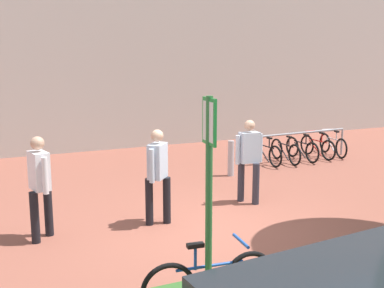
{
  "coord_description": "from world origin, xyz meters",
  "views": [
    {
      "loc": [
        -3.5,
        -6.8,
        2.96
      ],
      "look_at": [
        0.61,
        2.29,
        1.09
      ],
      "focal_mm": 43.56,
      "sensor_mm": 36.0,
      "label": 1
    }
  ],
  "objects_px": {
    "person_shirt_white": "(249,156)",
    "person_casual_tan": "(158,171)",
    "bike_at_sign": "(210,282)",
    "bike_rack_cluster": "(301,148)",
    "bollard_steel": "(231,158)",
    "person_shirt_blue": "(40,181)",
    "parking_sign_post": "(209,176)"
  },
  "relations": [
    {
      "from": "bike_rack_cluster",
      "to": "bollard_steel",
      "type": "distance_m",
      "value": 2.91
    },
    {
      "from": "bollard_steel",
      "to": "person_shirt_white",
      "type": "xyz_separation_m",
      "value": [
        -0.74,
        -2.08,
        0.53
      ]
    },
    {
      "from": "person_casual_tan",
      "to": "parking_sign_post",
      "type": "bearing_deg",
      "value": -99.24
    },
    {
      "from": "person_shirt_blue",
      "to": "person_casual_tan",
      "type": "bearing_deg",
      "value": -3.29
    },
    {
      "from": "bike_at_sign",
      "to": "person_casual_tan",
      "type": "relative_size",
      "value": 0.98
    },
    {
      "from": "bike_rack_cluster",
      "to": "bollard_steel",
      "type": "relative_size",
      "value": 3.56
    },
    {
      "from": "bollard_steel",
      "to": "person_shirt_white",
      "type": "distance_m",
      "value": 2.27
    },
    {
      "from": "person_shirt_white",
      "to": "parking_sign_post",
      "type": "bearing_deg",
      "value": -127.26
    },
    {
      "from": "bike_rack_cluster",
      "to": "person_shirt_white",
      "type": "bearing_deg",
      "value": -140.82
    },
    {
      "from": "person_shirt_white",
      "to": "person_shirt_blue",
      "type": "xyz_separation_m",
      "value": [
        -4.11,
        -0.3,
        0.0
      ]
    },
    {
      "from": "bike_rack_cluster",
      "to": "person_casual_tan",
      "type": "height_order",
      "value": "person_casual_tan"
    },
    {
      "from": "person_casual_tan",
      "to": "bike_rack_cluster",
      "type": "bearing_deg",
      "value": 30.23
    },
    {
      "from": "bollard_steel",
      "to": "bike_at_sign",
      "type": "bearing_deg",
      "value": -121.19
    },
    {
      "from": "parking_sign_post",
      "to": "bike_rack_cluster",
      "type": "bearing_deg",
      "value": 45.77
    },
    {
      "from": "bollard_steel",
      "to": "person_shirt_white",
      "type": "bearing_deg",
      "value": -109.69
    },
    {
      "from": "parking_sign_post",
      "to": "person_shirt_blue",
      "type": "bearing_deg",
      "value": 115.42
    },
    {
      "from": "parking_sign_post",
      "to": "person_casual_tan",
      "type": "bearing_deg",
      "value": 80.76
    },
    {
      "from": "person_shirt_white",
      "to": "person_casual_tan",
      "type": "distance_m",
      "value": 2.16
    },
    {
      "from": "bike_at_sign",
      "to": "person_shirt_blue",
      "type": "distance_m",
      "value": 3.51
    },
    {
      "from": "bike_at_sign",
      "to": "person_shirt_white",
      "type": "bearing_deg",
      "value": 52.86
    },
    {
      "from": "bike_at_sign",
      "to": "person_shirt_white",
      "type": "relative_size",
      "value": 0.98
    },
    {
      "from": "person_casual_tan",
      "to": "person_shirt_blue",
      "type": "distance_m",
      "value": 1.99
    },
    {
      "from": "bike_at_sign",
      "to": "person_casual_tan",
      "type": "xyz_separation_m",
      "value": [
        0.44,
        2.97,
        0.63
      ]
    },
    {
      "from": "bollard_steel",
      "to": "person_casual_tan",
      "type": "height_order",
      "value": "person_casual_tan"
    },
    {
      "from": "person_casual_tan",
      "to": "person_shirt_white",
      "type": "bearing_deg",
      "value": 11.05
    },
    {
      "from": "parking_sign_post",
      "to": "person_casual_tan",
      "type": "distance_m",
      "value": 3.14
    },
    {
      "from": "bike_at_sign",
      "to": "bollard_steel",
      "type": "xyz_separation_m",
      "value": [
        3.31,
        5.46,
        0.1
      ]
    },
    {
      "from": "bike_rack_cluster",
      "to": "person_shirt_blue",
      "type": "height_order",
      "value": "person_shirt_blue"
    },
    {
      "from": "bollard_steel",
      "to": "bike_rack_cluster",
      "type": "bearing_deg",
      "value": 16.1
    },
    {
      "from": "bike_at_sign",
      "to": "bike_rack_cluster",
      "type": "height_order",
      "value": "bike_at_sign"
    },
    {
      "from": "parking_sign_post",
      "to": "person_shirt_white",
      "type": "xyz_separation_m",
      "value": [
        2.62,
        3.44,
        -0.68
      ]
    },
    {
      "from": "bike_rack_cluster",
      "to": "person_shirt_blue",
      "type": "distance_m",
      "value": 8.31
    }
  ]
}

